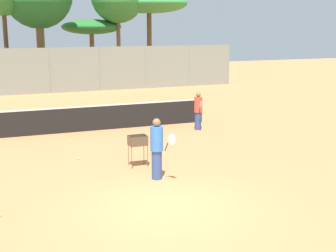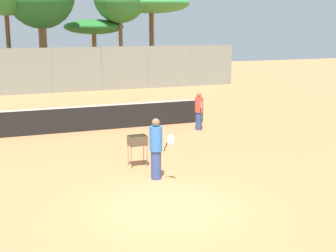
% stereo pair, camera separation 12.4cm
% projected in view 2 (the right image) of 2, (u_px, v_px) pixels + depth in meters
% --- Properties ---
extents(ground_plane, '(80.00, 80.00, 0.00)m').
position_uv_depth(ground_plane, '(165.00, 208.00, 11.28)').
color(ground_plane, '#D37F4C').
extents(tennis_net, '(10.42, 0.10, 1.07)m').
position_uv_depth(tennis_net, '(89.00, 118.00, 19.35)').
color(tennis_net, '#26592D').
rests_on(tennis_net, ground_plane).
extents(back_fence, '(25.99, 0.08, 2.91)m').
position_uv_depth(back_fence, '(52.00, 71.00, 29.90)').
color(back_fence, gray).
rests_on(back_fence, ground_plane).
extents(tree_1, '(4.61, 4.61, 4.74)m').
position_uv_depth(tree_1, '(94.00, 27.00, 36.19)').
color(tree_1, brown).
rests_on(tree_1, ground_plane).
extents(tree_2, '(6.04, 6.04, 6.70)m').
position_uv_depth(tree_2, '(151.00, 4.00, 36.69)').
color(tree_2, brown).
rests_on(tree_2, ground_plane).
extents(player_white_outfit, '(0.35, 0.87, 1.59)m').
position_uv_depth(player_white_outfit, '(199.00, 111.00, 19.50)').
color(player_white_outfit, '#334C8C').
rests_on(player_white_outfit, ground_plane).
extents(player_red_cap, '(0.55, 0.85, 1.77)m').
position_uv_depth(player_red_cap, '(156.00, 148.00, 13.22)').
color(player_red_cap, '#334C8C').
rests_on(player_red_cap, ground_plane).
extents(ball_cart, '(0.56, 0.41, 0.99)m').
position_uv_depth(ball_cart, '(137.00, 143.00, 14.47)').
color(ball_cart, brown).
rests_on(ball_cart, ground_plane).
extents(tennis_ball_0, '(0.07, 0.07, 0.07)m').
position_uv_depth(tennis_ball_0, '(78.00, 158.00, 15.35)').
color(tennis_ball_0, '#D1E54C').
rests_on(tennis_ball_0, ground_plane).
extents(tennis_ball_5, '(0.07, 0.07, 0.07)m').
position_uv_depth(tennis_ball_5, '(72.00, 141.00, 17.59)').
color(tennis_ball_5, '#D1E54C').
rests_on(tennis_ball_5, ground_plane).
extents(tennis_ball_8, '(0.07, 0.07, 0.07)m').
position_uv_depth(tennis_ball_8, '(63.00, 136.00, 18.42)').
color(tennis_ball_8, '#D1E54C').
rests_on(tennis_ball_8, ground_plane).
extents(parked_car, '(4.20, 1.70, 1.60)m').
position_uv_depth(parked_car, '(37.00, 79.00, 32.44)').
color(parked_car, '#3F4C8C').
rests_on(parked_car, ground_plane).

